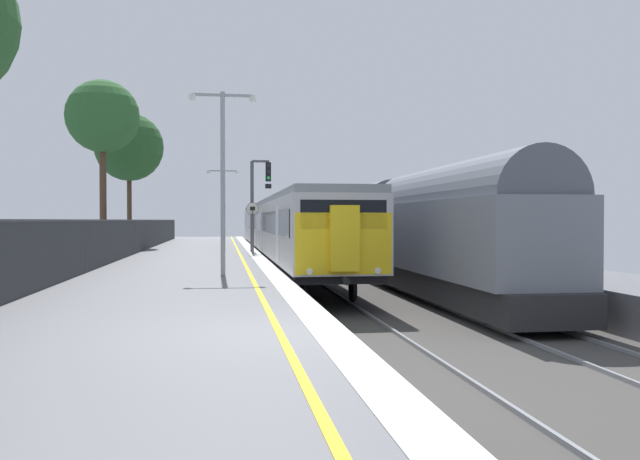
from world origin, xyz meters
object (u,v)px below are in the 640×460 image
platform_lamp_far (223,200)px  freight_train_adjacent_track (340,225)px  signal_gantry (257,194)px  background_tree_left (128,148)px  platform_lamp_mid (223,167)px  speed_limit_sign (253,221)px  commuter_train_at_platform (281,227)px  background_tree_centre (103,120)px

platform_lamp_far → freight_train_adjacent_track: bearing=-17.3°
signal_gantry → background_tree_left: (-7.53, 6.84, 3.03)m
freight_train_adjacent_track → background_tree_left: background_tree_left is taller
signal_gantry → platform_lamp_mid: (-1.80, -14.28, 0.25)m
freight_train_adjacent_track → speed_limit_sign: size_ratio=21.12×
commuter_train_at_platform → freight_train_adjacent_track: freight_train_adjacent_track is taller
freight_train_adjacent_track → platform_lamp_mid: bearing=-109.9°
signal_gantry → speed_limit_sign: size_ratio=1.91×
platform_lamp_mid → background_tree_centre: bearing=112.0°
platform_lamp_far → background_tree_centre: 10.25m
signal_gantry → platform_lamp_mid: 14.40m
signal_gantry → freight_train_adjacent_track: bearing=46.7°
signal_gantry → background_tree_centre: size_ratio=0.54×
commuter_train_at_platform → platform_lamp_mid: (-3.26, -17.06, 1.99)m
freight_train_adjacent_track → background_tree_left: size_ratio=6.47×
signal_gantry → speed_limit_sign: bearing=-98.1°
speed_limit_sign → freight_train_adjacent_track: bearing=55.4°
platform_lamp_mid → background_tree_centre: background_tree_centre is taller
platform_lamp_mid → signal_gantry: bearing=82.8°
platform_lamp_far → commuter_train_at_platform: bearing=-58.3°
commuter_train_at_platform → speed_limit_sign: 5.77m
freight_train_adjacent_track → platform_lamp_far: 7.77m
commuter_train_at_platform → platform_lamp_mid: platform_lamp_mid is taller
commuter_train_at_platform → background_tree_centre: background_tree_centre is taller
background_tree_left → background_tree_centre: background_tree_centre is taller
signal_gantry → speed_limit_sign: 3.04m
speed_limit_sign → background_tree_centre: size_ratio=0.28×
platform_lamp_mid → background_tree_left: bearing=105.2°
platform_lamp_mid → platform_lamp_far: platform_lamp_mid is taller
commuter_train_at_platform → platform_lamp_mid: bearing=-100.8°
freight_train_adjacent_track → platform_lamp_far: bearing=162.7°
freight_train_adjacent_track → signal_gantry: 8.14m
background_tree_left → commuter_train_at_platform: bearing=-24.3°
background_tree_centre → speed_limit_sign: bearing=-24.9°
speed_limit_sign → platform_lamp_far: (-1.42, 10.74, 1.34)m
speed_limit_sign → background_tree_left: size_ratio=0.31×
commuter_train_at_platform → platform_lamp_far: bearing=121.7°
platform_lamp_far → background_tree_left: background_tree_left is taller
signal_gantry → platform_lamp_mid: platform_lamp_mid is taller
commuter_train_at_platform → signal_gantry: bearing=-117.8°
platform_lamp_mid → background_tree_left: 22.07m
background_tree_centre → commuter_train_at_platform: bearing=11.8°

